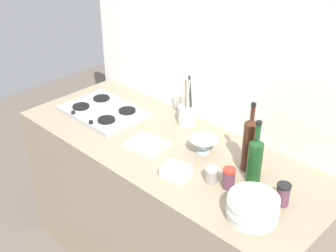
{
  "coord_description": "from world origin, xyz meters",
  "views": [
    {
      "loc": [
        1.39,
        -1.44,
        2.15
      ],
      "look_at": [
        0.0,
        0.0,
        1.02
      ],
      "focal_mm": 47.97,
      "sensor_mm": 36.0,
      "label": 1
    }
  ],
  "objects_px": {
    "mixing_bowl": "(203,145)",
    "condiment_jar_rear": "(212,175)",
    "cutting_board": "(147,144)",
    "stovetop_hob": "(104,111)",
    "wine_bottle_leftmost": "(250,144)",
    "utensil_crock": "(187,114)",
    "butter_dish": "(176,171)",
    "wine_bottle_mid_left": "(255,159)",
    "condiment_jar_spare": "(229,178)",
    "plate_stack": "(253,208)",
    "condiment_jar_front": "(283,194)"
  },
  "relations": [
    {
      "from": "mixing_bowl",
      "to": "condiment_jar_rear",
      "type": "distance_m",
      "value": 0.25
    },
    {
      "from": "cutting_board",
      "to": "condiment_jar_rear",
      "type": "bearing_deg",
      "value": -1.33
    },
    {
      "from": "stovetop_hob",
      "to": "wine_bottle_leftmost",
      "type": "relative_size",
      "value": 1.36
    },
    {
      "from": "condiment_jar_rear",
      "to": "utensil_crock",
      "type": "bearing_deg",
      "value": 143.5
    },
    {
      "from": "butter_dish",
      "to": "cutting_board",
      "type": "height_order",
      "value": "butter_dish"
    },
    {
      "from": "wine_bottle_mid_left",
      "to": "condiment_jar_spare",
      "type": "height_order",
      "value": "wine_bottle_mid_left"
    },
    {
      "from": "condiment_jar_spare",
      "to": "wine_bottle_leftmost",
      "type": "bearing_deg",
      "value": 97.81
    },
    {
      "from": "wine_bottle_leftmost",
      "to": "butter_dish",
      "type": "xyz_separation_m",
      "value": [
        -0.2,
        -0.29,
        -0.11
      ]
    },
    {
      "from": "wine_bottle_mid_left",
      "to": "mixing_bowl",
      "type": "bearing_deg",
      "value": 175.65
    },
    {
      "from": "stovetop_hob",
      "to": "mixing_bowl",
      "type": "distance_m",
      "value": 0.71
    },
    {
      "from": "butter_dish",
      "to": "condiment_jar_rear",
      "type": "distance_m",
      "value": 0.17
    },
    {
      "from": "plate_stack",
      "to": "condiment_jar_rear",
      "type": "relative_size",
      "value": 2.93
    },
    {
      "from": "stovetop_hob",
      "to": "cutting_board",
      "type": "bearing_deg",
      "value": -9.75
    },
    {
      "from": "utensil_crock",
      "to": "cutting_board",
      "type": "xyz_separation_m",
      "value": [
        0.01,
        -0.33,
        -0.05
      ]
    },
    {
      "from": "condiment_jar_rear",
      "to": "mixing_bowl",
      "type": "bearing_deg",
      "value": 138.65
    },
    {
      "from": "utensil_crock",
      "to": "condiment_jar_spare",
      "type": "height_order",
      "value": "utensil_crock"
    },
    {
      "from": "wine_bottle_mid_left",
      "to": "condiment_jar_front",
      "type": "distance_m",
      "value": 0.21
    },
    {
      "from": "plate_stack",
      "to": "wine_bottle_mid_left",
      "type": "relative_size",
      "value": 0.7
    },
    {
      "from": "mixing_bowl",
      "to": "butter_dish",
      "type": "height_order",
      "value": "mixing_bowl"
    },
    {
      "from": "wine_bottle_mid_left",
      "to": "utensil_crock",
      "type": "relative_size",
      "value": 1.03
    },
    {
      "from": "condiment_jar_front",
      "to": "utensil_crock",
      "type": "bearing_deg",
      "value": 162.18
    },
    {
      "from": "cutting_board",
      "to": "condiment_jar_front",
      "type": "bearing_deg",
      "value": 5.72
    },
    {
      "from": "wine_bottle_leftmost",
      "to": "plate_stack",
      "type": "bearing_deg",
      "value": -51.77
    },
    {
      "from": "condiment_jar_spare",
      "to": "cutting_board",
      "type": "distance_m",
      "value": 0.53
    },
    {
      "from": "stovetop_hob",
      "to": "utensil_crock",
      "type": "height_order",
      "value": "utensil_crock"
    },
    {
      "from": "plate_stack",
      "to": "butter_dish",
      "type": "height_order",
      "value": "plate_stack"
    },
    {
      "from": "condiment_jar_spare",
      "to": "condiment_jar_rear",
      "type": "bearing_deg",
      "value": -165.72
    },
    {
      "from": "utensil_crock",
      "to": "mixing_bowl",
      "type": "bearing_deg",
      "value": -32.61
    },
    {
      "from": "plate_stack",
      "to": "condiment_jar_front",
      "type": "height_order",
      "value": "plate_stack"
    },
    {
      "from": "wine_bottle_mid_left",
      "to": "butter_dish",
      "type": "relative_size",
      "value": 2.35
    },
    {
      "from": "plate_stack",
      "to": "mixing_bowl",
      "type": "xyz_separation_m",
      "value": [
        -0.47,
        0.24,
        -0.01
      ]
    },
    {
      "from": "plate_stack",
      "to": "condiment_jar_front",
      "type": "relative_size",
      "value": 2.13
    },
    {
      "from": "stovetop_hob",
      "to": "butter_dish",
      "type": "relative_size",
      "value": 3.6
    },
    {
      "from": "mixing_bowl",
      "to": "utensil_crock",
      "type": "relative_size",
      "value": 0.49
    },
    {
      "from": "wine_bottle_leftmost",
      "to": "utensil_crock",
      "type": "distance_m",
      "value": 0.53
    },
    {
      "from": "wine_bottle_leftmost",
      "to": "wine_bottle_mid_left",
      "type": "height_order",
      "value": "wine_bottle_leftmost"
    },
    {
      "from": "stovetop_hob",
      "to": "condiment_jar_spare",
      "type": "height_order",
      "value": "condiment_jar_spare"
    },
    {
      "from": "wine_bottle_mid_left",
      "to": "condiment_jar_spare",
      "type": "relative_size",
      "value": 3.16
    },
    {
      "from": "condiment_jar_spare",
      "to": "wine_bottle_mid_left",
      "type": "bearing_deg",
      "value": 67.68
    },
    {
      "from": "condiment_jar_rear",
      "to": "stovetop_hob",
      "type": "bearing_deg",
      "value": 174.39
    },
    {
      "from": "stovetop_hob",
      "to": "plate_stack",
      "type": "xyz_separation_m",
      "value": [
        1.18,
        -0.17,
        0.04
      ]
    },
    {
      "from": "utensil_crock",
      "to": "condiment_jar_rear",
      "type": "xyz_separation_m",
      "value": [
        0.45,
        -0.34,
        -0.03
      ]
    },
    {
      "from": "condiment_jar_front",
      "to": "condiment_jar_spare",
      "type": "relative_size",
      "value": 1.04
    },
    {
      "from": "plate_stack",
      "to": "mixing_bowl",
      "type": "height_order",
      "value": "plate_stack"
    },
    {
      "from": "utensil_crock",
      "to": "cutting_board",
      "type": "height_order",
      "value": "utensil_crock"
    },
    {
      "from": "stovetop_hob",
      "to": "wine_bottle_leftmost",
      "type": "height_order",
      "value": "wine_bottle_leftmost"
    },
    {
      "from": "utensil_crock",
      "to": "condiment_jar_spare",
      "type": "distance_m",
      "value": 0.62
    },
    {
      "from": "wine_bottle_mid_left",
      "to": "utensil_crock",
      "type": "distance_m",
      "value": 0.62
    },
    {
      "from": "stovetop_hob",
      "to": "wine_bottle_mid_left",
      "type": "relative_size",
      "value": 1.53
    },
    {
      "from": "condiment_jar_rear",
      "to": "condiment_jar_spare",
      "type": "distance_m",
      "value": 0.09
    }
  ]
}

